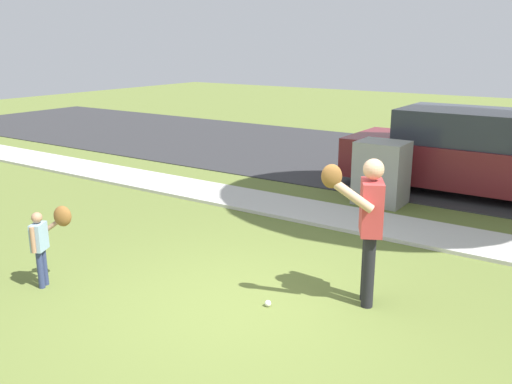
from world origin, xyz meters
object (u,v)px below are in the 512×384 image
Objects in this scene: person_adult at (367,217)px; parked_suv_maroon at (467,153)px; baseball at (268,303)px; utility_cabinet at (381,173)px; person_child at (47,235)px.

parked_suv_maroon is at bearing -114.27° from person_adult.
baseball is 0.06× the size of utility_cabinet.
utility_cabinet is (-0.55, 4.68, 0.55)m from baseball.
person_child is 0.86× the size of utility_cabinet.
baseball is 6.50m from parked_suv_maroon.
parked_suv_maroon is at bearing 85.25° from baseball.
person_adult is at bearing -70.60° from utility_cabinet.
utility_cabinet reaches higher than baseball.
baseball is (2.54, 1.03, -0.62)m from person_child.
baseball is 0.02× the size of parked_suv_maroon.
utility_cabinet is at bearing 96.66° from baseball.
baseball is 4.75m from utility_cabinet.
utility_cabinet is (-1.41, 4.01, -0.46)m from person_adult.
person_adult is at bearing 38.15° from baseball.
person_adult is 1.46× the size of utility_cabinet.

